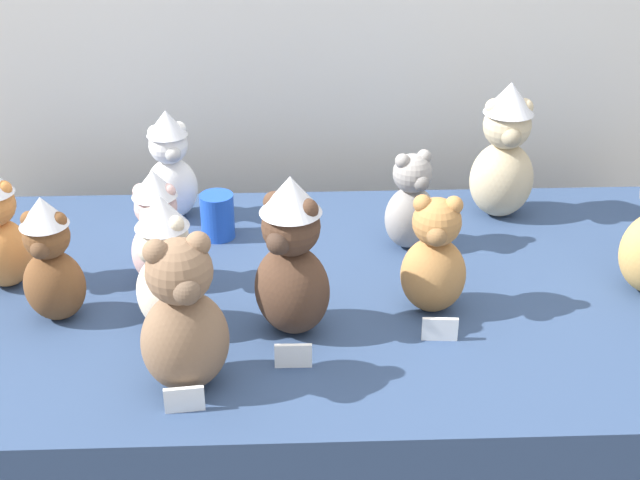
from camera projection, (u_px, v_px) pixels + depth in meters
The scene contains 14 objects.
display_table at pixel (320, 422), 2.05m from camera, with size 1.81×0.97×0.74m, color navy.
teddy_bear_cream at pixel (166, 267), 1.68m from camera, with size 0.17×0.17×0.30m.
teddy_bear_chestnut at pixel (51, 261), 1.72m from camera, with size 0.13×0.12×0.27m.
teddy_bear_ash at pixel (411, 203), 1.99m from camera, with size 0.15×0.14×0.24m.
teddy_bear_mocha at pixel (184, 320), 1.52m from camera, with size 0.19×0.18×0.31m.
teddy_bear_blush at pixel (158, 230), 1.83m from camera, with size 0.13×0.11×0.27m.
teddy_bear_snow at pixel (170, 167), 2.11m from camera, with size 0.16×0.15×0.28m.
teddy_bear_caramel at pixel (434, 258), 1.75m from camera, with size 0.15×0.13×0.26m.
teddy_bear_cocoa at pixel (291, 259), 1.66m from camera, with size 0.20×0.19×0.34m.
teddy_bear_sand at pixel (504, 153), 2.10m from camera, with size 0.16×0.14×0.34m.
party_cup_blue at pixel (217, 216), 2.06m from camera, with size 0.08×0.08×0.11m, color blue.
name_card_front_left at pixel (184, 400), 1.51m from camera, with size 0.07×0.01×0.05m, color white.
name_card_front_middle at pixel (440, 329), 1.70m from camera, with size 0.07×0.01×0.05m, color white.
name_card_front_right at pixel (293, 356), 1.62m from camera, with size 0.07×0.01×0.05m, color white.
Camera 1 is at (-0.06, -1.34, 1.74)m, focal length 48.90 mm.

